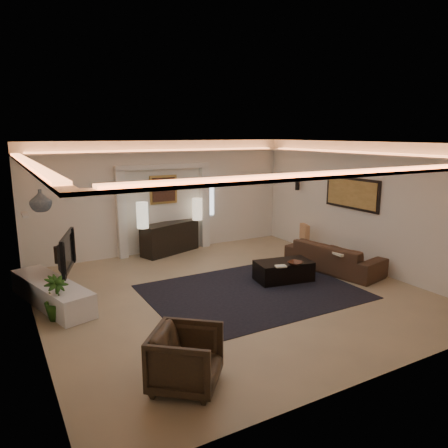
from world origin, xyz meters
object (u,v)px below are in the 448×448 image
sofa (334,257)px  armchair (186,359)px  console (170,238)px  coffee_table (283,271)px

sofa → armchair: bearing=105.4°
console → coffee_table: (1.28, -3.20, -0.20)m
sofa → console: bearing=27.7°
console → coffee_table: console is taller
coffee_table → console: bearing=121.3°
coffee_table → armchair: size_ratio=1.42×
console → coffee_table: bearing=-87.4°
console → sofa: (2.70, -3.21, -0.08)m
sofa → armchair: size_ratio=2.68×
console → armchair: (-2.12, -5.74, -0.03)m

